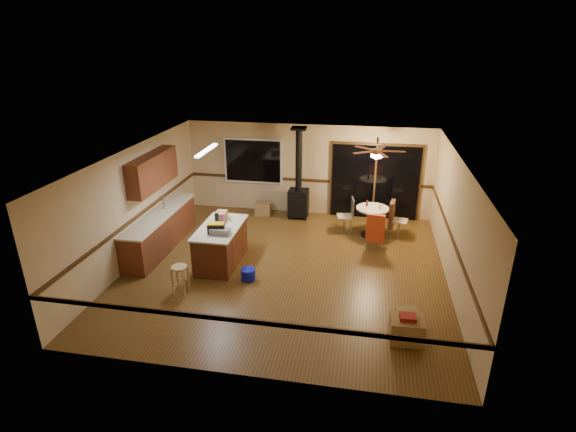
% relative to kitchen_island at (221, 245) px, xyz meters
% --- Properties ---
extents(floor, '(7.00, 7.00, 0.00)m').
position_rel_kitchen_island_xyz_m(floor, '(1.50, 0.00, -0.45)').
color(floor, brown).
rests_on(floor, ground).
extents(ceiling, '(7.00, 7.00, 0.00)m').
position_rel_kitchen_island_xyz_m(ceiling, '(1.50, 0.00, 2.15)').
color(ceiling, silver).
rests_on(ceiling, ground).
extents(wall_back, '(7.00, 0.00, 7.00)m').
position_rel_kitchen_island_xyz_m(wall_back, '(1.50, 3.50, 0.85)').
color(wall_back, tan).
rests_on(wall_back, ground).
extents(wall_front, '(7.00, 0.00, 7.00)m').
position_rel_kitchen_island_xyz_m(wall_front, '(1.50, -3.50, 0.85)').
color(wall_front, tan).
rests_on(wall_front, ground).
extents(wall_left, '(0.00, 7.00, 7.00)m').
position_rel_kitchen_island_xyz_m(wall_left, '(-2.00, 0.00, 0.85)').
color(wall_left, tan).
rests_on(wall_left, ground).
extents(wall_right, '(0.00, 7.00, 7.00)m').
position_rel_kitchen_island_xyz_m(wall_right, '(5.00, 0.00, 0.85)').
color(wall_right, tan).
rests_on(wall_right, ground).
extents(chair_rail, '(7.00, 7.00, 0.08)m').
position_rel_kitchen_island_xyz_m(chair_rail, '(1.50, 0.00, 0.55)').
color(chair_rail, '#3E270F').
rests_on(chair_rail, ground).
extents(window, '(1.72, 0.10, 1.32)m').
position_rel_kitchen_island_xyz_m(window, '(-0.10, 3.45, 1.05)').
color(window, black).
rests_on(window, ground).
extents(sliding_door, '(2.52, 0.10, 2.10)m').
position_rel_kitchen_island_xyz_m(sliding_door, '(3.40, 3.45, 0.60)').
color(sliding_door, black).
rests_on(sliding_door, ground).
extents(lower_cabinets, '(0.60, 3.00, 0.86)m').
position_rel_kitchen_island_xyz_m(lower_cabinets, '(-1.70, 0.50, -0.02)').
color(lower_cabinets, '#632E19').
rests_on(lower_cabinets, ground).
extents(countertop, '(0.64, 3.04, 0.04)m').
position_rel_kitchen_island_xyz_m(countertop, '(-1.70, 0.50, 0.43)').
color(countertop, beige).
rests_on(countertop, lower_cabinets).
extents(upper_cabinets, '(0.35, 2.00, 0.80)m').
position_rel_kitchen_island_xyz_m(upper_cabinets, '(-1.83, 0.70, 1.45)').
color(upper_cabinets, '#632E19').
rests_on(upper_cabinets, ground).
extents(kitchen_island, '(0.88, 1.68, 0.90)m').
position_rel_kitchen_island_xyz_m(kitchen_island, '(0.00, 0.00, 0.00)').
color(kitchen_island, '#4E2313').
rests_on(kitchen_island, ground).
extents(wood_stove, '(0.55, 0.50, 2.52)m').
position_rel_kitchen_island_xyz_m(wood_stove, '(1.30, 3.05, 0.28)').
color(wood_stove, black).
rests_on(wood_stove, ground).
extents(ceiling_fan, '(0.24, 0.24, 0.55)m').
position_rel_kitchen_island_xyz_m(ceiling_fan, '(3.37, 2.14, 1.76)').
color(ceiling_fan, brown).
rests_on(ceiling_fan, ceiling).
extents(fluorescent_strip, '(0.10, 1.20, 0.04)m').
position_rel_kitchen_island_xyz_m(fluorescent_strip, '(-0.30, 0.30, 2.11)').
color(fluorescent_strip, white).
rests_on(fluorescent_strip, ceiling).
extents(toolbox_grey, '(0.42, 0.24, 0.13)m').
position_rel_kitchen_island_xyz_m(toolbox_grey, '(0.14, -0.38, 0.51)').
color(toolbox_grey, slate).
rests_on(toolbox_grey, kitchen_island).
extents(toolbox_black, '(0.39, 0.26, 0.20)m').
position_rel_kitchen_island_xyz_m(toolbox_black, '(0.03, -0.33, 0.55)').
color(toolbox_black, black).
rests_on(toolbox_black, kitchen_island).
extents(toolbox_yellow_lid, '(0.37, 0.24, 0.03)m').
position_rel_kitchen_island_xyz_m(toolbox_yellow_lid, '(0.03, -0.33, 0.66)').
color(toolbox_yellow_lid, gold).
rests_on(toolbox_yellow_lid, toolbox_black).
extents(box_on_island, '(0.27, 0.34, 0.22)m').
position_rel_kitchen_island_xyz_m(box_on_island, '(-0.08, 0.37, 0.55)').
color(box_on_island, olive).
rests_on(box_on_island, kitchen_island).
extents(bottle_dark, '(0.11, 0.11, 0.30)m').
position_rel_kitchen_island_xyz_m(bottle_dark, '(-0.08, 0.06, 0.60)').
color(bottle_dark, black).
rests_on(bottle_dark, kitchen_island).
extents(bottle_pink, '(0.09, 0.09, 0.24)m').
position_rel_kitchen_island_xyz_m(bottle_pink, '(0.02, 0.19, 0.57)').
color(bottle_pink, '#D84C8C').
rests_on(bottle_pink, kitchen_island).
extents(bottle_white, '(0.06, 0.06, 0.16)m').
position_rel_kitchen_island_xyz_m(bottle_white, '(0.14, 0.34, 0.53)').
color(bottle_white, white).
rests_on(bottle_white, kitchen_island).
extents(bar_stool, '(0.42, 0.42, 0.58)m').
position_rel_kitchen_island_xyz_m(bar_stool, '(-0.42, -1.37, -0.16)').
color(bar_stool, tan).
rests_on(bar_stool, floor).
extents(blue_bucket, '(0.40, 0.40, 0.26)m').
position_rel_kitchen_island_xyz_m(blue_bucket, '(0.81, -0.66, -0.33)').
color(blue_bucket, '#0D15BA').
rests_on(blue_bucket, floor).
extents(dining_table, '(0.84, 0.84, 0.78)m').
position_rel_kitchen_island_xyz_m(dining_table, '(3.37, 2.14, 0.08)').
color(dining_table, black).
rests_on(dining_table, ground).
extents(glass_red, '(0.08, 0.08, 0.15)m').
position_rel_kitchen_island_xyz_m(glass_red, '(3.22, 2.24, 0.40)').
color(glass_red, '#590C14').
rests_on(glass_red, dining_table).
extents(glass_cream, '(0.06, 0.06, 0.13)m').
position_rel_kitchen_island_xyz_m(glass_cream, '(3.55, 2.09, 0.39)').
color(glass_cream, beige).
rests_on(glass_cream, dining_table).
extents(chair_left, '(0.47, 0.46, 0.51)m').
position_rel_kitchen_island_xyz_m(chair_left, '(2.78, 2.26, 0.14)').
color(chair_left, tan).
rests_on(chair_left, ground).
extents(chair_near, '(0.46, 0.50, 0.70)m').
position_rel_kitchen_island_xyz_m(chair_near, '(3.45, 1.26, 0.14)').
color(chair_near, tan).
rests_on(chair_near, ground).
extents(chair_right, '(0.53, 0.49, 0.70)m').
position_rel_kitchen_island_xyz_m(chair_right, '(3.89, 2.23, 0.14)').
color(chair_right, tan).
rests_on(chair_right, ground).
extents(box_under_window, '(0.48, 0.40, 0.36)m').
position_rel_kitchen_island_xyz_m(box_under_window, '(0.25, 3.10, -0.28)').
color(box_under_window, olive).
rests_on(box_under_window, floor).
extents(box_corner_a, '(0.58, 0.49, 0.43)m').
position_rel_kitchen_island_xyz_m(box_corner_a, '(4.00, -2.15, -0.24)').
color(box_corner_a, olive).
rests_on(box_corner_a, floor).
extents(box_corner_b, '(0.46, 0.42, 0.31)m').
position_rel_kitchen_island_xyz_m(box_corner_b, '(4.06, -1.72, -0.30)').
color(box_corner_b, olive).
rests_on(box_corner_b, floor).
extents(box_small_red, '(0.28, 0.24, 0.07)m').
position_rel_kitchen_island_xyz_m(box_small_red, '(4.00, -2.15, 0.01)').
color(box_small_red, maroon).
rests_on(box_small_red, box_corner_a).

